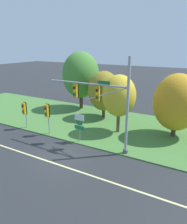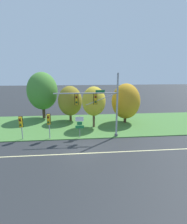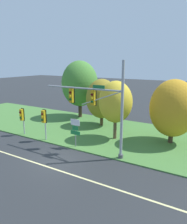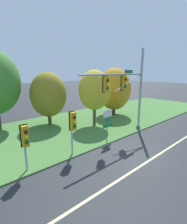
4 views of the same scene
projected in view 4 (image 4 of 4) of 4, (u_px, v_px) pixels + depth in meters
ground_plane at (137, 153)px, 12.78m from camera, size 160.00×160.00×0.00m
lane_stripe at (152, 159)px, 11.92m from camera, size 36.00×0.16×0.01m
grass_verge at (71, 126)px, 18.69m from camera, size 48.00×11.50×0.10m
traffic_signal_mast at (128, 88)px, 15.51m from camera, size 7.70×0.49×7.81m
pedestrian_signal_near_kerb at (25, 139)px, 9.82m from camera, size 0.46×0.55×2.86m
pedestrian_signal_further_along at (73, 124)px, 11.83m from camera, size 0.46×0.55×3.12m
route_sign_post at (107, 121)px, 14.48m from camera, size 1.04×0.08×2.67m
tree_left_of_mast at (48, 95)px, 18.51m from camera, size 3.81×3.81×5.68m
tree_behind_signpost at (94, 90)px, 18.19m from camera, size 3.33×3.33×5.88m
tree_mid_verge at (114, 89)px, 22.90m from camera, size 4.36×4.36×6.13m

